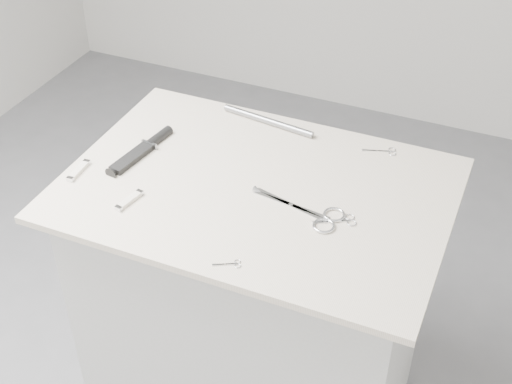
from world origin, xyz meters
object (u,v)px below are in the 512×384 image
at_px(large_shears, 315,215).
at_px(embroidery_scissors_b, 385,151).
at_px(tiny_scissors, 231,264).
at_px(plinth, 256,311).
at_px(pocket_knife_a, 79,170).
at_px(sheathed_knife, 145,148).
at_px(embroidery_scissors_a, 342,221).
at_px(metal_rail, 268,121).
at_px(pocket_knife_b, 129,200).

relative_size(large_shears, embroidery_scissors_b, 2.64).
bearing_deg(tiny_scissors, plinth, 74.51).
distance_m(plinth, pocket_knife_a, 0.67).
height_order(plinth, sheathed_knife, sheathed_knife).
height_order(plinth, embroidery_scissors_b, embroidery_scissors_b).
relative_size(plinth, embroidery_scissors_b, 9.54).
xyz_separation_m(tiny_scissors, sheathed_knife, (-0.41, 0.32, 0.01)).
xyz_separation_m(embroidery_scissors_a, sheathed_knife, (-0.60, 0.08, 0.01)).
bearing_deg(pocket_knife_a, plinth, -77.22).
relative_size(tiny_scissors, sheathed_knife, 0.26).
distance_m(embroidery_scissors_a, embroidery_scissors_b, 0.33).
bearing_deg(plinth, embroidery_scissors_a, -10.67).
bearing_deg(embroidery_scissors_b, plinth, -150.63).
height_order(plinth, tiny_scissors, tiny_scissors).
bearing_deg(metal_rail, plinth, -73.19).
bearing_deg(large_shears, tiny_scissors, -105.02).
bearing_deg(large_shears, sheathed_knife, -177.55).
distance_m(embroidery_scissors_b, metal_rail, 0.35).
relative_size(embroidery_scissors_b, metal_rail, 0.32).
xyz_separation_m(embroidery_scissors_b, metal_rail, (-0.35, 0.01, 0.01)).
bearing_deg(embroidery_scissors_a, pocket_knife_b, 166.20).
bearing_deg(pocket_knife_b, embroidery_scissors_b, -37.10).
distance_m(embroidery_scissors_b, tiny_scissors, 0.61).
relative_size(large_shears, pocket_knife_b, 2.72).
xyz_separation_m(large_shears, pocket_knife_a, (-0.64, -0.08, 0.00)).
height_order(tiny_scissors, metal_rail, metal_rail).
xyz_separation_m(embroidery_scissors_a, metal_rail, (-0.34, 0.34, 0.01)).
relative_size(large_shears, tiny_scissors, 3.89).
xyz_separation_m(plinth, large_shears, (0.18, -0.05, 0.47)).
bearing_deg(embroidery_scissors_a, large_shears, 155.80).
distance_m(sheathed_knife, pocket_knife_b, 0.23).
bearing_deg(pocket_knife_a, tiny_scissors, -110.18).
relative_size(pocket_knife_a, pocket_knife_b, 1.03).
relative_size(large_shears, metal_rail, 0.84).
bearing_deg(sheathed_knife, tiny_scissors, -119.15).
distance_m(plinth, large_shears, 0.51).
bearing_deg(sheathed_knife, embroidery_scissors_b, -58.43).
bearing_deg(plinth, tiny_scissors, -78.13).
bearing_deg(sheathed_knife, plinth, -85.96).
distance_m(plinth, pocket_knife_b, 0.58).
distance_m(large_shears, tiny_scissors, 0.27).
height_order(sheathed_knife, metal_rail, sheathed_knife).
distance_m(pocket_knife_b, metal_rail, 0.51).
bearing_deg(large_shears, plinth, 175.01).
height_order(tiny_scissors, sheathed_knife, sheathed_knife).
xyz_separation_m(sheathed_knife, pocket_knife_a, (-0.11, -0.16, -0.00)).
distance_m(embroidery_scissors_b, sheathed_knife, 0.67).
relative_size(embroidery_scissors_b, pocket_knife_a, 1.00).
xyz_separation_m(large_shears, pocket_knife_b, (-0.45, -0.13, 0.00)).
distance_m(embroidery_scissors_a, pocket_knife_a, 0.71).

